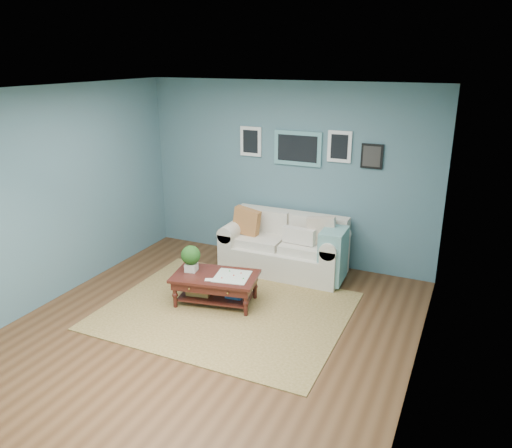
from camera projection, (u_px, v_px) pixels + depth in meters
The scene contains 4 objects.
room_shell at pixel (206, 220), 5.33m from camera, with size 5.00×5.02×2.70m.
area_rug at pixel (226, 310), 6.23m from camera, with size 2.93×2.34×0.01m, color brown.
loveseat at pixel (290, 247), 7.25m from camera, with size 1.81×0.82×0.93m.
coffee_table at pixel (211, 279), 6.34m from camera, with size 1.16×0.81×0.74m.
Camera 1 is at (2.59, -4.33, 3.03)m, focal length 35.00 mm.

